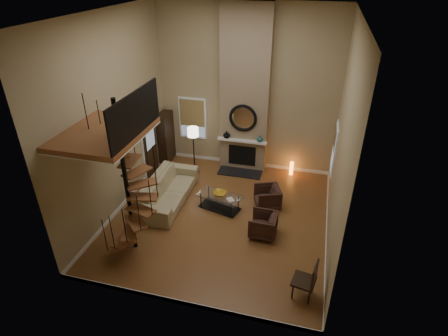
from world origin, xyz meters
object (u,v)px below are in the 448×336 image
(armchair_near, at_px, (270,197))
(armchair_far, at_px, (265,225))
(side_chair, at_px, (308,279))
(sofa, at_px, (168,189))
(coffee_table, at_px, (220,200))
(floor_lamp, at_px, (193,136))
(hutch, at_px, (166,137))
(accent_lamp, at_px, (291,168))

(armchair_near, relative_size, armchair_far, 1.01)
(armchair_near, distance_m, side_chair, 3.44)
(sofa, height_order, coffee_table, sofa)
(armchair_far, distance_m, floor_lamp, 4.14)
(hutch, height_order, sofa, hutch)
(floor_lamp, xyz_separation_m, side_chair, (4.14, -4.55, -0.89))
(armchair_far, bearing_deg, floor_lamp, -132.26)
(sofa, relative_size, accent_lamp, 5.98)
(coffee_table, distance_m, accent_lamp, 3.16)
(side_chair, bearing_deg, armchair_far, 123.72)
(hutch, relative_size, armchair_near, 2.47)
(sofa, bearing_deg, accent_lamp, -55.17)
(armchair_near, xyz_separation_m, accent_lamp, (0.44, 2.09, -0.10))
(sofa, xyz_separation_m, accent_lamp, (3.51, 2.53, -0.15))
(side_chair, bearing_deg, coffee_table, 135.13)
(hutch, xyz_separation_m, armchair_near, (4.11, -1.97, -0.60))
(armchair_near, xyz_separation_m, armchair_far, (0.10, -1.36, 0.00))
(sofa, bearing_deg, coffee_table, -91.49)
(floor_lamp, bearing_deg, accent_lamp, 12.35)
(floor_lamp, height_order, accent_lamp, floor_lamp)
(floor_lamp, relative_size, accent_lamp, 3.68)
(armchair_near, relative_size, accent_lamp, 1.56)
(sofa, relative_size, floor_lamp, 1.63)
(hutch, xyz_separation_m, armchair_far, (4.20, -3.33, -0.60))
(armchair_near, xyz_separation_m, floor_lamp, (-2.83, 1.37, 1.06))
(floor_lamp, bearing_deg, coffee_table, -52.37)
(sofa, relative_size, side_chair, 2.74)
(hutch, height_order, floor_lamp, hutch)
(coffee_table, bearing_deg, armchair_near, 17.69)
(armchair_far, relative_size, coffee_table, 0.50)
(armchair_far, relative_size, floor_lamp, 0.42)
(sofa, distance_m, coffee_table, 1.64)
(accent_lamp, bearing_deg, armchair_near, -102.01)
(armchair_near, distance_m, coffee_table, 1.50)
(armchair_far, height_order, coffee_table, armchair_far)
(hutch, distance_m, coffee_table, 3.68)
(armchair_near, height_order, side_chair, side_chair)
(armchair_far, distance_m, side_chair, 2.19)
(hutch, height_order, coffee_table, hutch)
(accent_lamp, relative_size, side_chair, 0.46)
(floor_lamp, height_order, side_chair, floor_lamp)
(sofa, height_order, accent_lamp, sofa)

